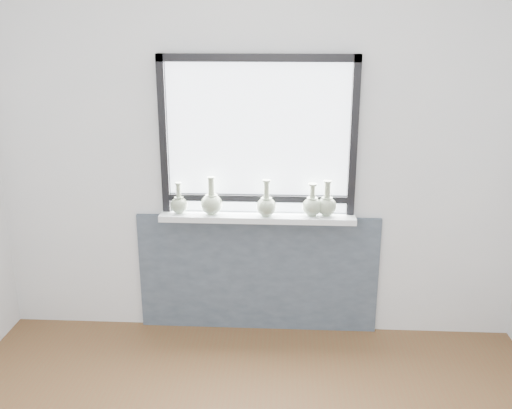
# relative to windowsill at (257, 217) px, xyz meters

# --- Properties ---
(back_wall) EXTENTS (3.60, 0.02, 2.60)m
(back_wall) POSITION_rel_windowsill_xyz_m (0.00, 0.10, 0.42)
(back_wall) COLOR silver
(back_wall) RESTS_ON ground
(apron_panel) EXTENTS (1.70, 0.03, 0.86)m
(apron_panel) POSITION_rel_windowsill_xyz_m (0.00, 0.07, -0.45)
(apron_panel) COLOR #4E596B
(apron_panel) RESTS_ON ground
(windowsill) EXTENTS (1.32, 0.18, 0.04)m
(windowsill) POSITION_rel_windowsill_xyz_m (0.00, 0.00, 0.00)
(windowsill) COLOR silver
(windowsill) RESTS_ON apron_panel
(window) EXTENTS (1.30, 0.06, 1.05)m
(window) POSITION_rel_windowsill_xyz_m (0.00, 0.06, 0.56)
(window) COLOR black
(window) RESTS_ON windowsill
(vase_a) EXTENTS (0.12, 0.12, 0.21)m
(vase_a) POSITION_rel_windowsill_xyz_m (-0.53, 0.00, 0.09)
(vase_a) COLOR gray
(vase_a) RESTS_ON windowsill
(vase_b) EXTENTS (0.15, 0.15, 0.26)m
(vase_b) POSITION_rel_windowsill_xyz_m (-0.31, -0.01, 0.10)
(vase_b) COLOR gray
(vase_b) RESTS_ON windowsill
(vase_c) EXTENTS (0.14, 0.14, 0.25)m
(vase_c) POSITION_rel_windowsill_xyz_m (0.06, -0.02, 0.10)
(vase_c) COLOR gray
(vase_c) RESTS_ON windowsill
(vase_d) EXTENTS (0.13, 0.13, 0.22)m
(vase_d) POSITION_rel_windowsill_xyz_m (0.37, 0.00, 0.09)
(vase_d) COLOR gray
(vase_d) RESTS_ON windowsill
(vase_e) EXTENTS (0.14, 0.14, 0.24)m
(vase_e) POSITION_rel_windowsill_xyz_m (0.47, 0.01, 0.10)
(vase_e) COLOR gray
(vase_e) RESTS_ON windowsill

